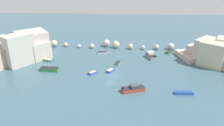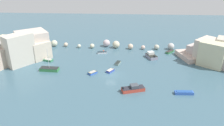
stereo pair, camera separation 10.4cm
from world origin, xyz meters
The scene contains 15 objects.
cove_water centered at (0.00, 0.00, 0.00)m, with size 160.00×160.00×0.00m, color #3D5F6E.
cliff_headland_left centered at (-28.44, 9.56, 3.19)m, with size 19.54×21.79×8.88m.
cliff_headland_right centered at (30.68, 9.49, 2.78)m, with size 19.03×18.63×7.42m.
rock_breakwater centered at (-0.57, 20.56, 1.07)m, with size 42.77×4.30×2.50m.
channel_buoy centered at (-3.53, 16.62, 0.23)m, with size 0.46×0.46×0.46m, color #E04C28.
moored_boat_0 centered at (11.73, 12.17, 0.69)m, with size 3.66×4.71×1.82m.
moored_boat_1 centered at (-0.28, 1.59, 0.31)m, with size 2.30×2.67×0.59m.
moored_boat_2 centered at (5.62, -7.98, 0.59)m, with size 5.51×3.28×1.57m.
moored_boat_3 centered at (-4.84, 0.15, 0.29)m, with size 2.56×2.64×0.56m.
moored_boat_4 centered at (-16.77, 1.27, 0.45)m, with size 5.15×2.22×6.28m.
moored_boat_5 centered at (16.82, -8.62, 0.35)m, with size 4.11×1.23×0.72m.
moored_boat_6 centered at (-19.27, 7.73, 0.30)m, with size 2.88×2.05×0.62m.
moored_boat_7 centered at (-3.82, 14.92, 0.28)m, with size 3.19×1.73×0.57m.
moored_boat_8 centered at (1.58, 6.85, 0.28)m, with size 1.81×2.81×0.56m.
moored_boat_9 centered at (18.30, 17.09, 0.32)m, with size 3.26×3.47×0.63m.
Camera 2 is at (3.46, -50.79, 25.77)m, focal length 34.89 mm.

